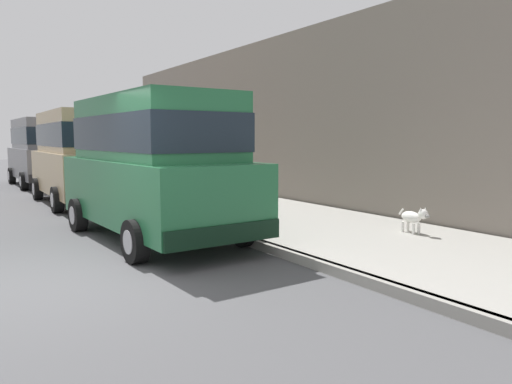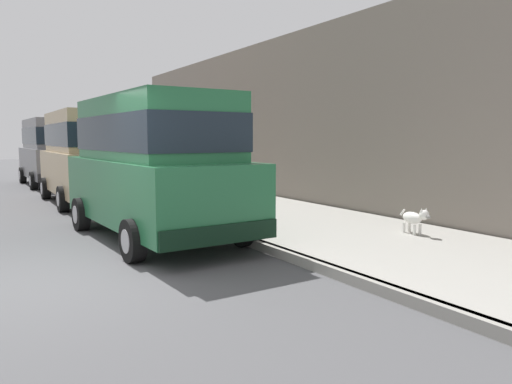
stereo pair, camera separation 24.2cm
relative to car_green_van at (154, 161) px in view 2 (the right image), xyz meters
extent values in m
plane|color=#4C4C4F|center=(-2.08, -1.88, -1.39)|extent=(80.00, 80.00, 0.00)
cube|color=gray|center=(1.12, -1.88, -1.32)|extent=(0.16, 64.00, 0.14)
cube|color=#99968E|center=(2.92, -1.88, -1.32)|extent=(3.60, 64.00, 0.14)
cube|color=#23663D|center=(0.00, 0.00, -0.52)|extent=(2.09, 4.87, 1.10)
cube|color=#23663D|center=(0.00, 0.00, 0.58)|extent=(1.82, 3.86, 1.10)
cube|color=#19232D|center=(0.00, 0.00, 0.49)|extent=(1.86, 3.91, 0.61)
cube|color=black|center=(-0.09, 2.35, -0.93)|extent=(1.87, 0.27, 0.28)
cube|color=black|center=(0.09, -2.35, -0.93)|extent=(1.87, 0.27, 0.28)
cylinder|color=black|center=(-1.01, 1.45, -1.07)|extent=(0.25, 0.65, 0.64)
cylinder|color=#9E9EA3|center=(-1.01, 1.45, -1.07)|extent=(0.25, 0.36, 0.35)
cylinder|color=black|center=(0.89, 1.52, -1.07)|extent=(0.25, 0.65, 0.64)
cylinder|color=#9E9EA3|center=(0.89, 1.52, -1.07)|extent=(0.25, 0.36, 0.35)
cylinder|color=black|center=(-0.89, -1.53, -1.07)|extent=(0.25, 0.65, 0.64)
cylinder|color=#9E9EA3|center=(-0.89, -1.53, -1.07)|extent=(0.25, 0.36, 0.35)
cylinder|color=black|center=(1.01, -1.45, -1.07)|extent=(0.25, 0.65, 0.64)
cylinder|color=#9E9EA3|center=(1.01, -1.45, -1.07)|extent=(0.25, 0.36, 0.35)
cube|color=#EAEACC|center=(-0.68, 2.35, -0.36)|extent=(0.28, 0.09, 0.14)
cube|color=#EAEACC|center=(0.49, 2.40, -0.36)|extent=(0.28, 0.09, 0.14)
cube|color=tan|center=(0.08, 5.64, -0.52)|extent=(1.94, 4.81, 1.10)
cube|color=tan|center=(0.08, 5.64, 0.58)|extent=(1.70, 3.81, 1.10)
cube|color=#19232D|center=(0.08, 5.64, 0.49)|extent=(1.74, 3.85, 0.61)
cube|color=#3E3527|center=(0.10, 7.99, -0.93)|extent=(1.86, 0.21, 0.28)
cube|color=#3E3527|center=(0.06, 3.29, -0.93)|extent=(1.86, 0.21, 0.28)
cylinder|color=black|center=(-0.86, 7.14, -1.07)|extent=(0.23, 0.64, 0.64)
cylinder|color=#9E9EA3|center=(-0.86, 7.14, -1.07)|extent=(0.24, 0.35, 0.35)
cylinder|color=black|center=(1.04, 7.13, -1.07)|extent=(0.23, 0.64, 0.64)
cylinder|color=#9E9EA3|center=(1.04, 7.13, -1.07)|extent=(0.24, 0.35, 0.35)
cylinder|color=black|center=(-0.88, 4.16, -1.07)|extent=(0.23, 0.64, 0.64)
cylinder|color=#9E9EA3|center=(-0.88, 4.16, -1.07)|extent=(0.24, 0.35, 0.35)
cylinder|color=black|center=(1.02, 4.15, -1.07)|extent=(0.23, 0.64, 0.64)
cylinder|color=#9E9EA3|center=(1.02, 4.15, -1.07)|extent=(0.24, 0.35, 0.35)
cube|color=#EAEACC|center=(-0.49, 8.03, -0.36)|extent=(0.28, 0.08, 0.14)
cube|color=#EAEACC|center=(0.69, 8.02, -0.36)|extent=(0.28, 0.08, 0.14)
cube|color=slate|center=(0.10, 11.71, -0.52)|extent=(1.97, 4.83, 1.10)
cube|color=slate|center=(0.10, 11.71, 0.58)|extent=(1.73, 3.83, 1.10)
cube|color=#19232D|center=(0.10, 11.71, 0.49)|extent=(1.77, 3.87, 0.61)
cube|color=#252527|center=(0.06, 14.06, -0.93)|extent=(1.86, 0.23, 0.28)
cube|color=#252527|center=(0.14, 9.36, -0.93)|extent=(1.86, 0.23, 0.28)
cylinder|color=black|center=(-0.87, 13.18, -1.07)|extent=(0.23, 0.64, 0.64)
cylinder|color=#9E9EA3|center=(-0.87, 13.18, -1.07)|extent=(0.25, 0.36, 0.35)
cylinder|color=black|center=(1.03, 13.21, -1.07)|extent=(0.23, 0.64, 0.64)
cylinder|color=#9E9EA3|center=(1.03, 13.21, -1.07)|extent=(0.25, 0.36, 0.35)
cylinder|color=black|center=(-0.83, 10.21, -1.07)|extent=(0.23, 0.64, 0.64)
cylinder|color=#9E9EA3|center=(-0.83, 10.21, -1.07)|extent=(0.25, 0.36, 0.35)
cylinder|color=black|center=(1.07, 10.24, -1.07)|extent=(0.23, 0.64, 0.64)
cylinder|color=#9E9EA3|center=(1.07, 10.24, -1.07)|extent=(0.25, 0.36, 0.35)
cube|color=#EAEACC|center=(-0.52, 14.08, -0.36)|extent=(0.28, 0.08, 0.14)
cube|color=#EAEACC|center=(0.65, 14.10, -0.36)|extent=(0.28, 0.08, 0.14)
ellipsoid|color=white|center=(3.73, -2.63, -0.97)|extent=(0.26, 0.46, 0.20)
cylinder|color=white|center=(3.77, -2.78, -1.16)|extent=(0.05, 0.05, 0.18)
cylinder|color=white|center=(3.65, -2.76, -1.16)|extent=(0.05, 0.05, 0.18)
cylinder|color=white|center=(3.81, -2.51, -1.16)|extent=(0.05, 0.05, 0.18)
cylinder|color=white|center=(3.69, -2.49, -1.16)|extent=(0.05, 0.05, 0.18)
sphere|color=white|center=(3.68, -2.92, -0.88)|extent=(0.17, 0.17, 0.17)
ellipsoid|color=gray|center=(3.67, -3.01, -0.90)|extent=(0.09, 0.12, 0.06)
cone|color=white|center=(3.74, -2.92, -0.80)|extent=(0.06, 0.06, 0.07)
cone|color=white|center=(3.64, -2.90, -0.80)|extent=(0.06, 0.06, 0.07)
cylinder|color=white|center=(3.76, -2.37, -0.91)|extent=(0.05, 0.12, 0.13)
cube|color=slate|center=(5.02, 3.60, 0.91)|extent=(0.50, 20.00, 4.60)
camera|label=1|loc=(-3.16, -8.27, 0.40)|focal=34.19mm
camera|label=2|loc=(-2.96, -8.40, 0.40)|focal=34.19mm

